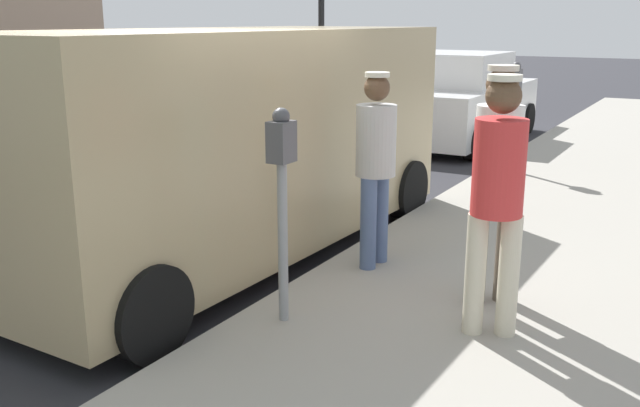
{
  "coord_description": "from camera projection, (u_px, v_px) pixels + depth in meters",
  "views": [
    {
      "loc": [
        3.91,
        -4.63,
        2.24
      ],
      "look_at": [
        1.65,
        -0.71,
        1.05
      ],
      "focal_mm": 39.46,
      "sensor_mm": 36.0,
      "label": 1
    }
  ],
  "objects": [
    {
      "name": "pedestrian_in_white",
      "position": [
        497.0,
        170.0,
        5.12
      ],
      "size": [
        0.34,
        0.34,
        1.78
      ],
      "color": "#726656",
      "rests_on": "sidewalk_slab"
    },
    {
      "name": "ground_plane",
      "position": [
        201.0,
        275.0,
        6.34
      ],
      "size": [
        80.0,
        80.0,
        0.0
      ],
      "primitive_type": "plane",
      "color": "#2D2D33"
    },
    {
      "name": "parked_van",
      "position": [
        228.0,
        137.0,
        6.67
      ],
      "size": [
        2.26,
        5.26,
        2.15
      ],
      "color": "tan",
      "rests_on": "ground"
    },
    {
      "name": "sidewalk_slab",
      "position": [
        617.0,
        358.0,
        4.63
      ],
      "size": [
        5.0,
        32.0,
        0.15
      ],
      "primitive_type": "cube",
      "color": "#9E998E",
      "rests_on": "ground"
    },
    {
      "name": "parked_sedan_ahead",
      "position": [
        458.0,
        102.0,
        13.04
      ],
      "size": [
        1.95,
        4.4,
        1.65
      ],
      "color": "white",
      "rests_on": "ground"
    },
    {
      "name": "pedestrian_in_gray",
      "position": [
        376.0,
        158.0,
        5.93
      ],
      "size": [
        0.34,
        0.36,
        1.67
      ],
      "color": "#4C608C",
      "rests_on": "sidewalk_slab"
    },
    {
      "name": "pedestrian_in_red",
      "position": [
        497.0,
        190.0,
        4.58
      ],
      "size": [
        0.35,
        0.34,
        1.76
      ],
      "color": "beige",
      "rests_on": "sidewalk_slab"
    },
    {
      "name": "parking_meter_near",
      "position": [
        282.0,
        179.0,
        4.79
      ],
      "size": [
        0.14,
        0.18,
        1.52
      ],
      "color": "gray",
      "rests_on": "sidewalk_slab"
    },
    {
      "name": "parking_meter_far",
      "position": [
        514.0,
        98.0,
        9.74
      ],
      "size": [
        0.14,
        0.18,
        1.52
      ],
      "color": "gray",
      "rests_on": "sidewalk_slab"
    }
  ]
}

